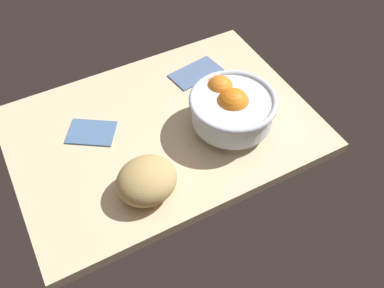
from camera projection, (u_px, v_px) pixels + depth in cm
name	position (u px, v px, depth cm)	size (l,w,h in cm)	color
ground_plane	(163.00, 130.00, 113.98)	(78.48, 56.07, 3.00)	beige
fruit_bowl	(232.00, 106.00, 107.58)	(22.28, 22.28, 12.39)	silver
bread_loaf	(147.00, 180.00, 96.32)	(14.18, 12.99, 8.57)	tan
napkin_folded	(91.00, 132.00, 110.99)	(12.01, 8.57, 0.90)	#476895
napkin_spare	(196.00, 72.00, 126.25)	(14.96, 8.39, 0.88)	slate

